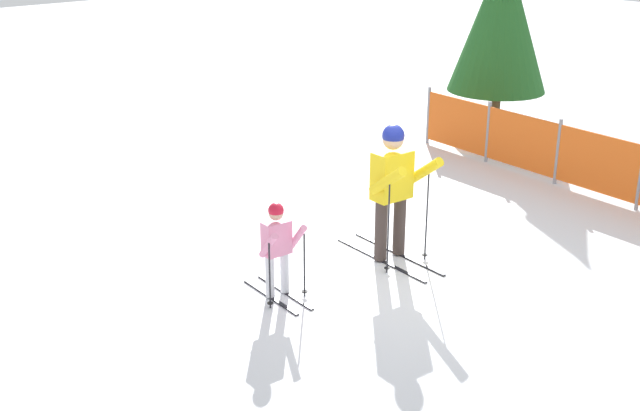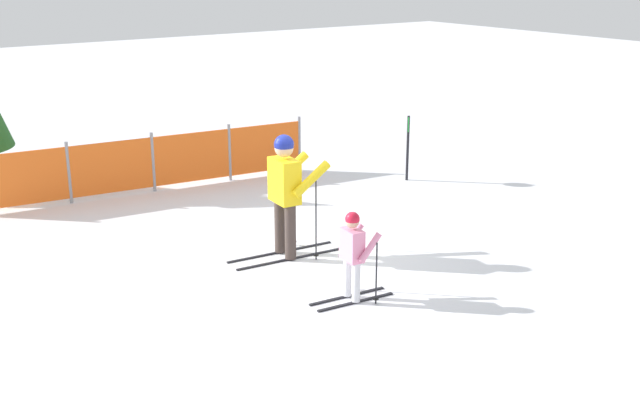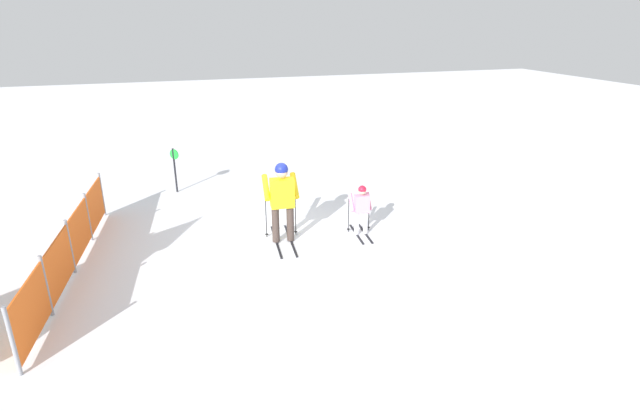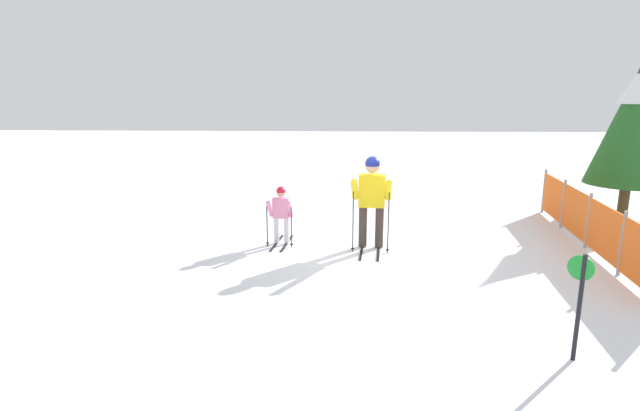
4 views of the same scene
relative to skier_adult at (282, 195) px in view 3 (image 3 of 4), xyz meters
The scene contains 5 objects.
ground_plane 1.10m from the skier_adult, 26.09° to the right, with size 60.00×60.00×0.00m, color white.
skier_adult is the anchor object (origin of this frame).
skier_child 1.80m from the skier_adult, 95.38° to the right, with size 1.10×0.55×1.15m.
safety_fence 4.18m from the skier_adult, 92.53° to the left, with size 6.00×0.68×1.08m.
trail_marker 4.55m from the skier_adult, 26.88° to the left, with size 0.20×0.22×1.24m.
Camera 3 is at (-9.95, 2.35, 4.60)m, focal length 28.00 mm.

